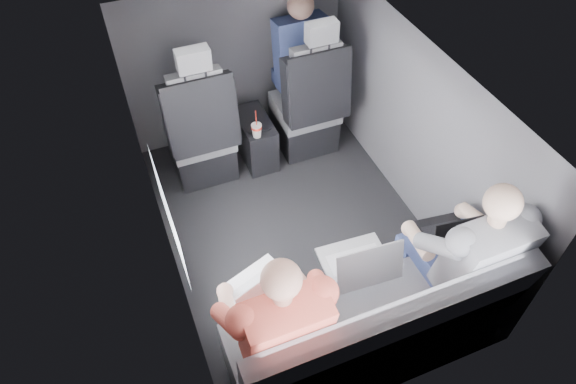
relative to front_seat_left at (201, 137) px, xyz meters
name	(u,v)px	position (x,y,z in m)	size (l,w,h in m)	color
floor	(296,231)	(0.45, -0.84, -0.40)	(2.60, 2.60, 0.00)	black
ceiling	(299,79)	(0.45, -0.84, 0.95)	(2.60, 2.60, 0.00)	#B2B2AD
panel_left	(160,205)	(-0.45, -0.84, 0.27)	(0.02, 2.60, 1.35)	#56565B
panel_right	(417,132)	(1.35, -0.84, 0.27)	(0.02, 2.60, 1.35)	#56565B
panel_front	(235,63)	(0.45, 0.46, 0.27)	(1.80, 0.02, 1.35)	#56565B
panel_back	(400,337)	(0.45, -2.14, 0.27)	(1.80, 0.02, 1.35)	#56565B
side_window	(169,215)	(-0.43, -1.14, 0.50)	(0.02, 0.75, 0.42)	white
seatbelt	(319,80)	(0.90, -0.17, 0.40)	(0.05, 0.01, 0.65)	black
front_seat_left	(201,137)	(0.00, 0.00, 0.00)	(0.52, 0.58, 1.26)	black
front_seat_right	(308,110)	(0.90, 0.00, 0.00)	(0.52, 0.58, 1.26)	black
center_console	(255,139)	(0.45, 0.04, -0.20)	(0.24, 0.48, 0.41)	black
rear_bench	(368,332)	(0.45, -1.90, -0.09)	(1.60, 0.57, 0.92)	#55565A
soda_cup	(257,130)	(0.40, -0.15, 0.06)	(0.08, 0.08, 0.25)	white
laptop_white	(262,289)	(-0.08, -1.60, 0.24)	(0.41, 0.43, 0.26)	white
laptop_silver	(360,262)	(0.49, -1.64, 0.24)	(0.40, 0.36, 0.27)	#A7A7AC
laptop_black	(447,232)	(1.08, -1.64, 0.23)	(0.32, 0.30, 0.21)	black
passenger_rear_left	(275,321)	(-0.08, -1.81, 0.24)	(0.52, 0.64, 1.25)	#37373C
passenger_rear_right	(463,252)	(1.06, -1.81, 0.24)	(0.53, 0.64, 1.27)	navy
passenger_front_right	(300,55)	(0.93, 0.26, 0.35)	(0.41, 0.41, 0.84)	navy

